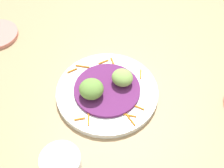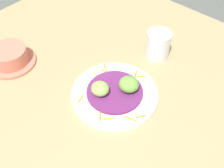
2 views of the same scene
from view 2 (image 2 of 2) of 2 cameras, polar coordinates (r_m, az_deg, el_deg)
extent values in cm
cube|color=tan|center=(79.29, -3.84, -2.27)|extent=(110.00, 110.00, 2.00)
cylinder|color=white|center=(77.07, 0.56, -2.10)|extent=(23.81, 23.81, 1.43)
cylinder|color=#60235B|center=(76.24, 0.56, -1.57)|extent=(15.43, 15.43, 0.75)
cylinder|color=orange|center=(75.49, -6.57, -2.86)|extent=(2.72, 1.31, 0.40)
cylinder|color=orange|center=(81.11, -3.41, 1.98)|extent=(0.46, 2.36, 0.40)
cylinder|color=orange|center=(71.09, 3.73, -7.00)|extent=(1.25, 3.53, 0.40)
cylinder|color=orange|center=(80.85, 4.76, 1.69)|extent=(3.54, 2.10, 0.40)
cylinder|color=orange|center=(71.59, -2.42, -6.37)|extent=(2.85, 2.63, 0.40)
cylinder|color=orange|center=(82.84, -1.36, 3.27)|extent=(2.02, 2.83, 0.40)
cylinder|color=orange|center=(71.68, 5.88, -6.57)|extent=(2.36, 1.81, 0.40)
cylinder|color=orange|center=(70.95, -0.66, -7.01)|extent=(2.35, 1.94, 0.40)
cylinder|color=orange|center=(81.92, -1.46, 2.64)|extent=(0.98, 3.06, 0.40)
cylinder|color=orange|center=(80.83, 6.12, 1.53)|extent=(1.73, 2.14, 0.40)
ellipsoid|color=#84A851|center=(74.33, -2.33, -0.86)|extent=(5.28, 5.53, 3.42)
ellipsoid|color=olive|center=(75.04, 3.45, -0.05)|extent=(6.57, 6.64, 3.91)
cylinder|color=#C66B56|center=(91.85, -19.71, 4.23)|extent=(14.70, 14.70, 0.80)
cylinder|color=#C66B56|center=(90.12, -20.15, 5.49)|extent=(10.80, 10.80, 4.68)
cylinder|color=silver|center=(88.08, 9.35, 7.96)|extent=(7.37, 7.37, 8.38)
camera|label=1|loc=(0.93, 10.89, 46.78)|focal=49.93mm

